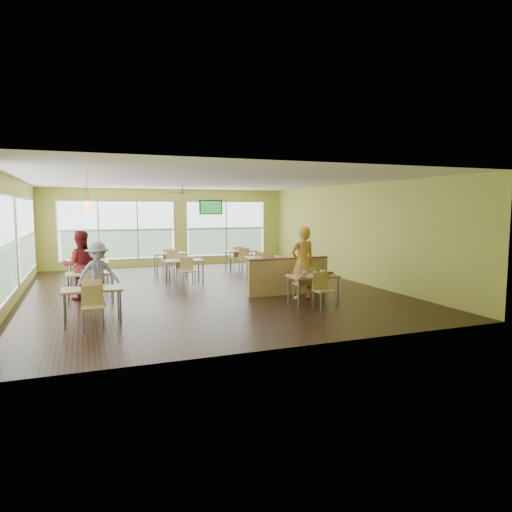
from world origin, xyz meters
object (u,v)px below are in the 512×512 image
Objects in this scene: man_plaid at (303,263)px; main_table at (313,280)px; half_wall_divider at (289,276)px; food_basket at (329,273)px.

main_table is at bearing 76.73° from man_plaid.
half_wall_divider is (0.00, 1.45, -0.11)m from main_table.
main_table is 0.89m from man_plaid.
man_plaid is (0.12, 0.82, 0.33)m from main_table.
man_plaid reaches higher than half_wall_divider.
half_wall_divider is 10.18× the size of food_basket.
food_basket is at bearing 9.55° from main_table.
food_basket is (0.50, 0.08, 0.15)m from main_table.
main_table is 0.63× the size of half_wall_divider.
food_basket is at bearing -69.94° from half_wall_divider.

